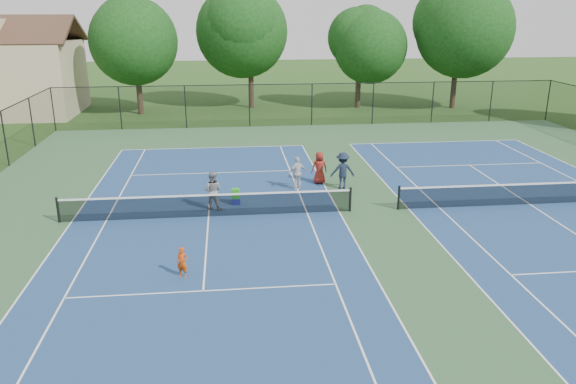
{
  "coord_description": "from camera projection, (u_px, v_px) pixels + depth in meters",
  "views": [
    {
      "loc": [
        -6.08,
        -21.9,
        8.31
      ],
      "look_at": [
        -3.8,
        -1.0,
        1.3
      ],
      "focal_mm": 35.0,
      "sensor_mm": 36.0,
      "label": 1
    }
  ],
  "objects": [
    {
      "name": "tennis_court_right",
      "position": [
        530.0,
        202.0,
        24.59
      ],
      "size": [
        12.0,
        23.83,
        1.07
      ],
      "color": "navy",
      "rests_on": "ground"
    },
    {
      "name": "tennis_court_left",
      "position": [
        208.0,
        215.0,
        23.15
      ],
      "size": [
        12.0,
        23.83,
        1.07
      ],
      "color": "navy",
      "rests_on": "ground"
    },
    {
      "name": "tree_back_a",
      "position": [
        135.0,
        36.0,
        43.29
      ],
      "size": [
        6.8,
        6.8,
        9.15
      ],
      "color": "#2D2116",
      "rests_on": "ground"
    },
    {
      "name": "bystander_a",
      "position": [
        297.0,
        173.0,
        26.44
      ],
      "size": [
        1.01,
        0.7,
        1.59
      ],
      "primitive_type": "imported",
      "rotation": [
        0.0,
        0.0,
        3.52
      ],
      "color": "silver",
      "rests_on": "ground"
    },
    {
      "name": "court_pad",
      "position": [
        374.0,
        210.0,
        23.9
      ],
      "size": [
        36.0,
        36.0,
        0.01
      ],
      "primitive_type": "cube",
      "color": "#2E5335",
      "rests_on": "ground"
    },
    {
      "name": "perimeter_fence",
      "position": [
        376.0,
        175.0,
        23.4
      ],
      "size": [
        36.08,
        36.08,
        3.02
      ],
      "color": "black",
      "rests_on": "ground"
    },
    {
      "name": "tree_back_b",
      "position": [
        250.0,
        27.0,
        45.93
      ],
      "size": [
        7.6,
        7.6,
        10.03
      ],
      "color": "#2D2116",
      "rests_on": "ground"
    },
    {
      "name": "instructor",
      "position": [
        212.0,
        191.0,
        23.79
      ],
      "size": [
        0.95,
        0.82,
        1.68
      ],
      "primitive_type": "imported",
      "rotation": [
        0.0,
        0.0,
        2.89
      ],
      "color": "gray",
      "rests_on": "ground"
    },
    {
      "name": "ball_crate",
      "position": [
        236.0,
        201.0,
        24.62
      ],
      "size": [
        0.39,
        0.34,
        0.28
      ],
      "primitive_type": "cube",
      "rotation": [
        0.0,
        0.0,
        -0.03
      ],
      "color": "navy",
      "rests_on": "ground"
    },
    {
      "name": "clapboard_house",
      "position": [
        10.0,
        75.0,
        44.14
      ],
      "size": [
        10.8,
        8.1,
        7.65
      ],
      "color": "tan",
      "rests_on": "ground"
    },
    {
      "name": "child_player",
      "position": [
        182.0,
        262.0,
        17.91
      ],
      "size": [
        0.43,
        0.36,
        1.02
      ],
      "primitive_type": "imported",
      "rotation": [
        0.0,
        0.0,
        -0.37
      ],
      "color": "#CD400D",
      "rests_on": "ground"
    },
    {
      "name": "ground",
      "position": [
        374.0,
        210.0,
        23.9
      ],
      "size": [
        140.0,
        140.0,
        0.0
      ],
      "primitive_type": "plane",
      "color": "#234716",
      "rests_on": "ground"
    },
    {
      "name": "bystander_b",
      "position": [
        343.0,
        171.0,
        26.52
      ],
      "size": [
        1.16,
        0.69,
        1.76
      ],
      "primitive_type": "imported",
      "rotation": [
        0.0,
        0.0,
        3.11
      ],
      "color": "#172133",
      "rests_on": "ground"
    },
    {
      "name": "bystander_c",
      "position": [
        319.0,
        168.0,
        27.31
      ],
      "size": [
        0.81,
        0.56,
        1.58
      ],
      "primitive_type": "imported",
      "rotation": [
        0.0,
        0.0,
        3.22
      ],
      "color": "maroon",
      "rests_on": "ground"
    },
    {
      "name": "tree_back_d",
      "position": [
        459.0,
        24.0,
        45.71
      ],
      "size": [
        7.8,
        7.8,
        10.37
      ],
      "color": "#2D2116",
      "rests_on": "ground"
    },
    {
      "name": "tree_back_c",
      "position": [
        360.0,
        41.0,
        46.26
      ],
      "size": [
        6.0,
        6.0,
        8.4
      ],
      "color": "#2D2116",
      "rests_on": "ground"
    },
    {
      "name": "ball_hopper",
      "position": [
        236.0,
        193.0,
        24.51
      ],
      "size": [
        0.38,
        0.33,
        0.43
      ],
      "primitive_type": "cube",
      "rotation": [
        0.0,
        0.0,
        -0.14
      ],
      "color": "green",
      "rests_on": "ball_crate"
    }
  ]
}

